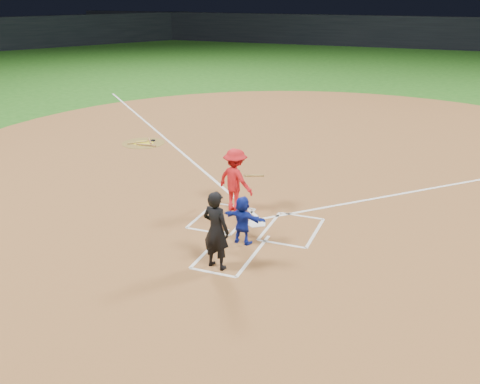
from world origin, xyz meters
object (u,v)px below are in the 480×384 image
(on_deck_circle, at_px, (143,143))
(home_plate, at_px, (256,223))
(catcher, at_px, (243,220))
(umpire, at_px, (216,230))
(batter_at_plate, at_px, (235,180))

(on_deck_circle, bearing_deg, home_plate, -39.93)
(on_deck_circle, xyz_separation_m, catcher, (6.92, -6.91, 0.59))
(umpire, bearing_deg, home_plate, -77.58)
(on_deck_circle, relative_size, batter_at_plate, 0.96)
(catcher, bearing_deg, on_deck_circle, -37.55)
(home_plate, distance_m, on_deck_circle, 8.92)
(home_plate, height_order, catcher, catcher)
(home_plate, relative_size, on_deck_circle, 0.35)
(catcher, bearing_deg, umpire, 93.11)
(home_plate, bearing_deg, catcher, 93.60)
(home_plate, relative_size, catcher, 0.50)
(catcher, relative_size, batter_at_plate, 0.68)
(home_plate, xyz_separation_m, batter_at_plate, (-0.85, 0.65, 0.88))
(catcher, bearing_deg, home_plate, -78.97)
(batter_at_plate, bearing_deg, on_deck_circle, 139.75)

